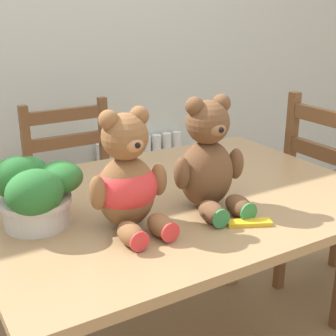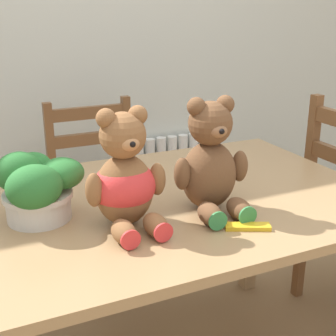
{
  "view_description": "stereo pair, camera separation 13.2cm",
  "coord_description": "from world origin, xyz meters",
  "px_view_note": "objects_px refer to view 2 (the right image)",
  "views": [
    {
      "loc": [
        -0.74,
        -0.73,
        1.33
      ],
      "look_at": [
        -0.1,
        0.34,
        0.89
      ],
      "focal_mm": 50.0,
      "sensor_mm": 36.0,
      "label": 1
    },
    {
      "loc": [
        -0.62,
        -0.79,
        1.33
      ],
      "look_at": [
        -0.1,
        0.34,
        0.89
      ],
      "focal_mm": 50.0,
      "sensor_mm": 36.0,
      "label": 2
    }
  ],
  "objects_px": {
    "teddy_bear_right": "(211,163)",
    "teddy_bear_left": "(125,180)",
    "chocolate_bar": "(248,227)",
    "wooden_chair_behind": "(99,192)",
    "potted_plant": "(37,186)"
  },
  "relations": [
    {
      "from": "teddy_bear_left",
      "to": "chocolate_bar",
      "type": "distance_m",
      "value": 0.36
    },
    {
      "from": "teddy_bear_right",
      "to": "chocolate_bar",
      "type": "height_order",
      "value": "teddy_bear_right"
    },
    {
      "from": "chocolate_bar",
      "to": "teddy_bear_left",
      "type": "bearing_deg",
      "value": 150.44
    },
    {
      "from": "potted_plant",
      "to": "teddy_bear_right",
      "type": "bearing_deg",
      "value": -16.03
    },
    {
      "from": "teddy_bear_left",
      "to": "chocolate_bar",
      "type": "height_order",
      "value": "teddy_bear_left"
    },
    {
      "from": "wooden_chair_behind",
      "to": "chocolate_bar",
      "type": "bearing_deg",
      "value": 94.87
    },
    {
      "from": "wooden_chair_behind",
      "to": "potted_plant",
      "type": "height_order",
      "value": "potted_plant"
    },
    {
      "from": "teddy_bear_left",
      "to": "teddy_bear_right",
      "type": "relative_size",
      "value": 0.98
    },
    {
      "from": "teddy_bear_right",
      "to": "wooden_chair_behind",
      "type": "bearing_deg",
      "value": -82.36
    },
    {
      "from": "teddy_bear_right",
      "to": "potted_plant",
      "type": "bearing_deg",
      "value": -12.42
    },
    {
      "from": "teddy_bear_right",
      "to": "potted_plant",
      "type": "relative_size",
      "value": 1.4
    },
    {
      "from": "teddy_bear_left",
      "to": "potted_plant",
      "type": "xyz_separation_m",
      "value": [
        -0.21,
        0.13,
        -0.03
      ]
    },
    {
      "from": "wooden_chair_behind",
      "to": "chocolate_bar",
      "type": "relative_size",
      "value": 7.17
    },
    {
      "from": "teddy_bear_right",
      "to": "chocolate_bar",
      "type": "distance_m",
      "value": 0.22
    },
    {
      "from": "teddy_bear_right",
      "to": "teddy_bear_left",
      "type": "bearing_deg",
      "value": 2.76
    }
  ]
}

